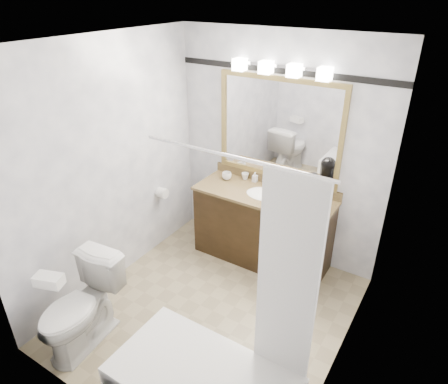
% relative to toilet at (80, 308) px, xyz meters
% --- Properties ---
extents(room, '(2.42, 2.62, 2.52)m').
position_rel_toilet_xyz_m(room, '(0.75, 0.92, 0.85)').
color(room, '#9A8C68').
rests_on(room, ground).
extents(vanity, '(1.53, 0.58, 0.97)m').
position_rel_toilet_xyz_m(vanity, '(0.75, 1.94, 0.04)').
color(vanity, black).
rests_on(vanity, ground).
extents(mirror, '(1.40, 0.04, 1.10)m').
position_rel_toilet_xyz_m(mirror, '(0.75, 2.20, 1.10)').
color(mirror, '#A38A49').
rests_on(mirror, room).
extents(vanity_light_bar, '(1.02, 0.14, 0.12)m').
position_rel_toilet_xyz_m(vanity_light_bar, '(0.75, 2.15, 1.73)').
color(vanity_light_bar, silver).
rests_on(vanity_light_bar, room).
extents(accent_stripe, '(2.40, 0.01, 0.06)m').
position_rel_toilet_xyz_m(accent_stripe, '(0.75, 2.21, 1.70)').
color(accent_stripe, black).
rests_on(accent_stripe, room).
extents(tp_roll, '(0.11, 0.12, 0.12)m').
position_rel_toilet_xyz_m(tp_roll, '(-0.39, 1.58, 0.30)').
color(tp_roll, white).
rests_on(tp_roll, room).
extents(toilet, '(0.53, 0.83, 0.80)m').
position_rel_toilet_xyz_m(toilet, '(0.00, 0.00, 0.00)').
color(toilet, white).
rests_on(toilet, ground).
extents(tissue_box, '(0.24, 0.18, 0.09)m').
position_rel_toilet_xyz_m(tissue_box, '(0.00, -0.20, 0.45)').
color(tissue_box, white).
rests_on(tissue_box, toilet).
extents(coffee_maker, '(0.19, 0.24, 0.37)m').
position_rel_toilet_xyz_m(coffee_maker, '(1.26, 1.96, 0.64)').
color(coffee_maker, black).
rests_on(coffee_maker, vanity).
extents(cup_left, '(0.13, 0.13, 0.09)m').
position_rel_toilet_xyz_m(cup_left, '(0.22, 2.03, 0.49)').
color(cup_left, white).
rests_on(cup_left, vanity).
extents(cup_right, '(0.10, 0.10, 0.08)m').
position_rel_toilet_xyz_m(cup_right, '(0.40, 2.15, 0.49)').
color(cup_right, white).
rests_on(cup_right, vanity).
extents(soap_bottle_a, '(0.05, 0.05, 0.12)m').
position_rel_toilet_xyz_m(soap_bottle_a, '(0.52, 2.15, 0.51)').
color(soap_bottle_a, white).
rests_on(soap_bottle_a, vanity).
extents(soap_bottle_b, '(0.08, 0.08, 0.08)m').
position_rel_toilet_xyz_m(soap_bottle_b, '(0.96, 2.15, 0.49)').
color(soap_bottle_b, white).
rests_on(soap_bottle_b, vanity).
extents(soap_bar, '(0.09, 0.06, 0.03)m').
position_rel_toilet_xyz_m(soap_bar, '(0.92, 2.05, 0.46)').
color(soap_bar, beige).
rests_on(soap_bar, vanity).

